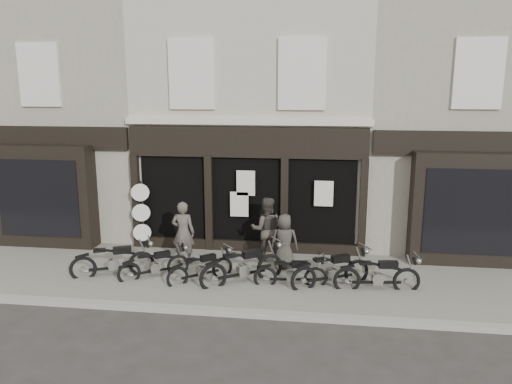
# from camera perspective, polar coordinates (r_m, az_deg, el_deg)

# --- Properties ---
(ground_plane) EXTENTS (90.00, 90.00, 0.00)m
(ground_plane) POSITION_cam_1_polar(r_m,az_deg,el_deg) (12.80, -3.08, -11.36)
(ground_plane) COLOR #2D2B28
(ground_plane) RESTS_ON ground
(pavement) EXTENTS (30.00, 4.20, 0.12)m
(pavement) POSITION_cam_1_polar(r_m,az_deg,el_deg) (13.60, -2.37, -9.63)
(pavement) COLOR slate
(pavement) RESTS_ON ground_plane
(kerb) EXTENTS (30.00, 0.25, 0.13)m
(kerb) POSITION_cam_1_polar(r_m,az_deg,el_deg) (11.66, -4.25, -13.49)
(kerb) COLOR gray
(kerb) RESTS_ON ground_plane
(central_building) EXTENTS (7.30, 6.22, 8.34)m
(central_building) POSITION_cam_1_polar(r_m,az_deg,el_deg) (17.65, 0.38, 8.84)
(central_building) COLOR #B3A999
(central_building) RESTS_ON ground
(neighbour_left) EXTENTS (5.60, 6.73, 8.34)m
(neighbour_left) POSITION_cam_1_polar(r_m,az_deg,el_deg) (19.45, -18.75, 8.39)
(neighbour_left) COLOR gray
(neighbour_left) RESTS_ON ground
(neighbour_right) EXTENTS (5.60, 6.73, 8.34)m
(neighbour_right) POSITION_cam_1_polar(r_m,az_deg,el_deg) (17.94, 21.13, 7.96)
(neighbour_right) COLOR gray
(neighbour_right) RESTS_ON ground
(motorcycle_0) EXTENTS (2.07, 1.15, 1.06)m
(motorcycle_0) POSITION_cam_1_polar(r_m,az_deg,el_deg) (14.00, -15.95, -7.88)
(motorcycle_0) COLOR black
(motorcycle_0) RESTS_ON ground
(motorcycle_1) EXTENTS (1.70, 1.28, 0.93)m
(motorcycle_1) POSITION_cam_1_polar(r_m,az_deg,el_deg) (13.64, -11.48, -8.42)
(motorcycle_1) COLOR black
(motorcycle_1) RESTS_ON ground
(motorcycle_2) EXTENTS (1.58, 1.39, 0.91)m
(motorcycle_2) POSITION_cam_1_polar(r_m,az_deg,el_deg) (13.24, -6.28, -8.91)
(motorcycle_2) COLOR black
(motorcycle_2) RESTS_ON ground
(motorcycle_3) EXTENTS (2.06, 1.56, 1.12)m
(motorcycle_3) POSITION_cam_1_polar(r_m,az_deg,el_deg) (13.01, -1.48, -8.83)
(motorcycle_3) COLOR black
(motorcycle_3) RESTS_ON ground
(motorcycle_4) EXTENTS (1.88, 0.51, 0.90)m
(motorcycle_4) POSITION_cam_1_polar(r_m,az_deg,el_deg) (12.87, 4.06, -9.52)
(motorcycle_4) COLOR black
(motorcycle_4) RESTS_ON ground
(motorcycle_5) EXTENTS (2.03, 1.28, 1.06)m
(motorcycle_5) POSITION_cam_1_polar(r_m,az_deg,el_deg) (12.96, 8.63, -9.17)
(motorcycle_5) COLOR black
(motorcycle_5) RESTS_ON ground
(motorcycle_6) EXTENTS (2.16, 0.59, 1.03)m
(motorcycle_6) POSITION_cam_1_polar(r_m,az_deg,el_deg) (12.91, 13.76, -9.53)
(motorcycle_6) COLOR black
(motorcycle_6) RESTS_ON ground
(man_left) EXTENTS (0.66, 0.44, 1.80)m
(man_left) POSITION_cam_1_polar(r_m,az_deg,el_deg) (14.28, -8.32, -4.60)
(man_left) COLOR #4C453E
(man_left) RESTS_ON pavement
(man_centre) EXTENTS (0.98, 0.81, 1.86)m
(man_centre) POSITION_cam_1_polar(r_m,az_deg,el_deg) (14.35, 1.20, -4.26)
(man_centre) COLOR #3E3932
(man_centre) RESTS_ON pavement
(man_right) EXTENTS (0.78, 0.54, 1.54)m
(man_right) POSITION_cam_1_polar(r_m,az_deg,el_deg) (13.79, 3.28, -5.65)
(man_right) COLOR #37332E
(man_right) RESTS_ON pavement
(advert_sign_post) EXTENTS (0.53, 0.35, 2.24)m
(advert_sign_post) POSITION_cam_1_polar(r_m,az_deg,el_deg) (15.75, -12.93, -2.91)
(advert_sign_post) COLOR black
(advert_sign_post) RESTS_ON ground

